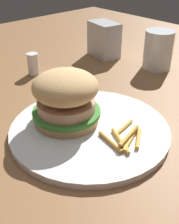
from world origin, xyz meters
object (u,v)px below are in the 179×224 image
Objects in this scene: sandwich at (67,97)px; salt_shaker at (33,64)px; plate at (89,129)px; drink_glass at (158,51)px; napkin_dispenser at (104,40)px; fries_pile at (125,137)px.

sandwich reaches higher than salt_shaker.
plate is 5.13× the size of salt_shaker.
drink_glass is 1.83× the size of salt_shaker.
salt_shaker is (0.23, -0.03, -0.02)m from napkin_dispenser.
sandwich is at bearing 135.94° from napkin_dispenser.
salt_shaker reaches higher than fries_pile.
fries_pile is (-0.02, 0.07, 0.01)m from plate.
plate is 2.30× the size of sandwich.
drink_glass is (-0.35, -0.06, -0.01)m from sandwich.
fries_pile is at bearing 27.90° from drink_glass.
plate is 0.07m from fries_pile.
plate is 0.35m from drink_glass.
drink_glass reaches higher than napkin_dispenser.
sandwich reaches higher than napkin_dispenser.
napkin_dispenser is 0.23m from salt_shaker.
plate is 0.30m from salt_shaker.
drink_glass is 1.02× the size of napkin_dispenser.
napkin_dispenser is at bearing -138.71° from plate.
drink_glass is at bearing 144.69° from salt_shaker.
salt_shaker is at bearing -35.31° from drink_glass.
plate is 0.40m from napkin_dispenser.
salt_shaker is at bearing 94.53° from napkin_dispenser.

